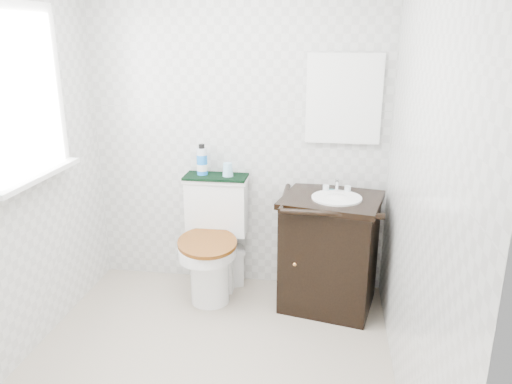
% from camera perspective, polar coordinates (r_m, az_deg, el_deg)
% --- Properties ---
extents(floor, '(2.40, 2.40, 0.00)m').
position_cam_1_polar(floor, '(3.09, -6.17, -19.97)').
color(floor, '#A79986').
rests_on(floor, ground).
extents(wall_back, '(2.40, 0.00, 2.40)m').
position_cam_1_polar(wall_back, '(3.69, -2.13, 6.98)').
color(wall_back, silver).
rests_on(wall_back, ground).
extents(wall_front, '(2.40, 0.00, 2.40)m').
position_cam_1_polar(wall_front, '(1.50, -19.31, -10.52)').
color(wall_front, silver).
rests_on(wall_front, ground).
extents(wall_right, '(0.00, 2.40, 2.40)m').
position_cam_1_polar(wall_right, '(2.50, 18.12, 0.86)').
color(wall_right, silver).
rests_on(wall_right, ground).
extents(window, '(0.02, 0.70, 0.90)m').
position_cam_1_polar(window, '(3.15, -25.44, 9.92)').
color(window, white).
rests_on(window, wall_left).
extents(mirror, '(0.50, 0.02, 0.60)m').
position_cam_1_polar(mirror, '(3.56, 10.00, 10.42)').
color(mirror, silver).
rests_on(mirror, wall_back).
extents(toilet, '(0.52, 0.69, 0.87)m').
position_cam_1_polar(toilet, '(3.74, -4.87, -6.14)').
color(toilet, white).
rests_on(toilet, floor).
extents(vanity, '(0.75, 0.68, 0.92)m').
position_cam_1_polar(vanity, '(3.57, 8.44, -6.51)').
color(vanity, black).
rests_on(vanity, floor).
extents(trash_bin, '(0.25, 0.23, 0.30)m').
position_cam_1_polar(trash_bin, '(3.93, -2.95, -8.43)').
color(trash_bin, silver).
rests_on(trash_bin, floor).
extents(towel, '(0.46, 0.22, 0.02)m').
position_cam_1_polar(towel, '(3.68, -4.63, 1.76)').
color(towel, black).
rests_on(towel, toilet).
extents(mouthwash_bottle, '(0.08, 0.08, 0.23)m').
position_cam_1_polar(mouthwash_bottle, '(3.69, -6.19, 3.57)').
color(mouthwash_bottle, '#1B7BE6').
rests_on(mouthwash_bottle, towel).
extents(cup, '(0.08, 0.08, 0.10)m').
position_cam_1_polar(cup, '(3.65, -3.25, 2.58)').
color(cup, '#97D6F7').
rests_on(cup, towel).
extents(soap_bar, '(0.06, 0.04, 0.02)m').
position_cam_1_polar(soap_bar, '(3.56, 8.63, 0.25)').
color(soap_bar, '#16616D').
rests_on(soap_bar, vanity).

